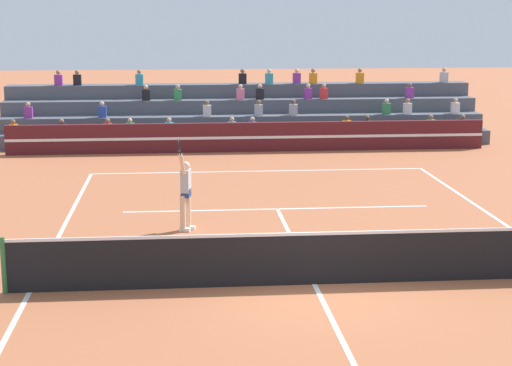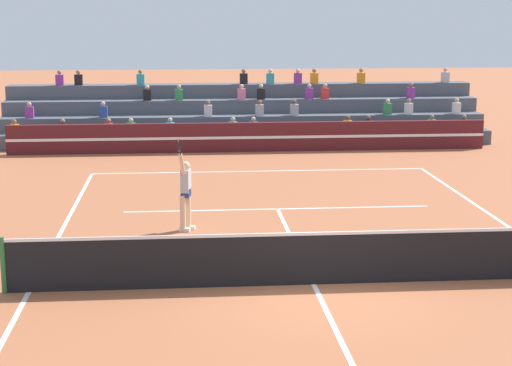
{
  "view_description": "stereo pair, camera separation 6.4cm",
  "coord_description": "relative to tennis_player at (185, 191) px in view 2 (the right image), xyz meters",
  "views": [
    {
      "loc": [
        -2.57,
        -15.87,
        5.33
      ],
      "look_at": [
        -0.74,
        4.63,
        1.1
      ],
      "focal_mm": 60.0,
      "sensor_mm": 36.0,
      "label": 1
    },
    {
      "loc": [
        -2.51,
        -15.88,
        5.33
      ],
      "look_at": [
        -0.74,
        4.63,
        1.1
      ],
      "focal_mm": 60.0,
      "sensor_mm": 36.0,
      "label": 2
    }
  ],
  "objects": [
    {
      "name": "tennis_ball",
      "position": [
        3.66,
        -2.74,
        -0.95
      ],
      "size": [
        0.07,
        0.07,
        0.07
      ],
      "primitive_type": "sphere",
      "color": "#C6DB33",
      "rests_on": "ground"
    },
    {
      "name": "tennis_player",
      "position": [
        0.0,
        0.0,
        0.0
      ],
      "size": [
        0.42,
        1.16,
        2.42
      ],
      "color": "beige",
      "rests_on": "ground"
    },
    {
      "name": "bleacher_stand",
      "position": [
        2.48,
        14.71,
        -0.15
      ],
      "size": [
        19.34,
        3.8,
        2.83
      ],
      "color": "#4C515B",
      "rests_on": "ground"
    },
    {
      "name": "tennis_net",
      "position": [
        2.47,
        -4.36,
        -0.44
      ],
      "size": [
        12.0,
        0.1,
        1.1
      ],
      "color": "#2D6B38",
      "rests_on": "ground"
    },
    {
      "name": "ground_plane",
      "position": [
        2.47,
        -4.36,
        -0.99
      ],
      "size": [
        120.0,
        120.0,
        0.0
      ],
      "primitive_type": "plane",
      "color": "#AD603D"
    },
    {
      "name": "court_lines",
      "position": [
        2.47,
        -4.36,
        -0.98
      ],
      "size": [
        11.1,
        23.9,
        0.01
      ],
      "color": "white",
      "rests_on": "ground"
    },
    {
      "name": "sponsor_banner_wall",
      "position": [
        2.47,
        11.54,
        -0.44
      ],
      "size": [
        18.0,
        0.26,
        1.1
      ],
      "color": "#51191E",
      "rests_on": "ground"
    }
  ]
}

